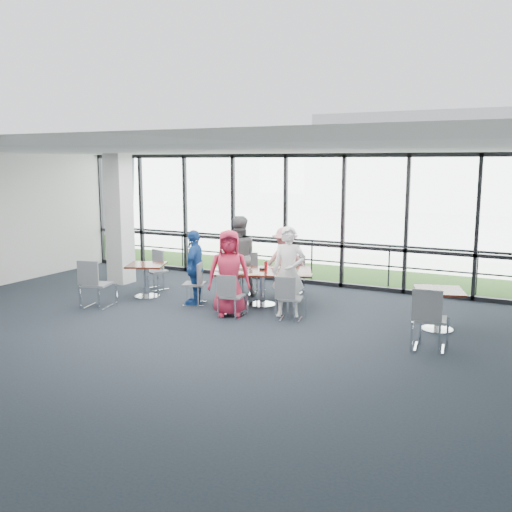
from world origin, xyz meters
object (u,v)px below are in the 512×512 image
at_px(structural_column, 119,219).
at_px(chair_main_end, 194,284).
at_px(chair_main_nl, 233,296).
at_px(chair_spare_lb, 156,271).
at_px(diner_far_left, 238,256).
at_px(diner_far_right, 285,262).
at_px(chair_main_fr, 292,276).
at_px(diner_near_left, 229,273).
at_px(chair_main_fl, 241,274).
at_px(diner_near_right, 289,272).
at_px(chair_spare_r, 431,319).
at_px(chair_main_nr, 291,298).
at_px(chair_spare_la, 98,284).
at_px(side_table_right, 439,296).
at_px(main_table, 262,276).
at_px(diner_end, 195,267).
at_px(side_table_left, 146,270).

height_order(structural_column, chair_main_end, structural_column).
relative_size(chair_main_nl, chair_spare_lb, 0.93).
bearing_deg(diner_far_left, diner_far_right, 174.02).
height_order(diner_far_right, chair_main_fr, diner_far_right).
distance_m(diner_near_left, chair_main_nl, 0.46).
bearing_deg(diner_far_left, chair_main_fl, -123.52).
distance_m(diner_near_right, chair_spare_lb, 3.83).
relative_size(structural_column, chair_spare_r, 3.20).
distance_m(diner_far_left, chair_main_nr, 2.34).
distance_m(structural_column, chair_main_nr, 5.44).
distance_m(chair_main_fr, chair_spare_lb, 3.24).
distance_m(chair_main_fl, chair_spare_la, 3.19).
distance_m(chair_main_nl, chair_main_end, 1.31).
height_order(diner_near_right, chair_main_fr, diner_near_right).
bearing_deg(side_table_right, main_table, 176.85).
height_order(diner_end, chair_main_end, diner_end).
xyz_separation_m(diner_far_right, chair_main_fl, (-0.93, -0.33, -0.32)).
relative_size(diner_near_right, chair_main_fr, 2.07).
bearing_deg(chair_main_fr, chair_main_nl, 75.34).
xyz_separation_m(chair_main_fr, chair_spare_la, (-3.11, -2.95, 0.06)).
height_order(side_table_right, diner_near_right, diner_near_right).
distance_m(chair_main_end, chair_spare_r, 5.05).
xyz_separation_m(diner_near_left, diner_end, (-1.09, 0.44, -0.05)).
height_order(diner_end, chair_main_nr, diner_end).
height_order(chair_main_fl, chair_spare_lb, chair_main_fl).
xyz_separation_m(main_table, diner_near_left, (-0.23, -1.02, 0.22)).
height_order(side_table_left, chair_spare_r, chair_spare_r).
height_order(side_table_left, diner_end, diner_end).
xyz_separation_m(diner_far_right, chair_main_nl, (-0.15, -2.14, -0.36)).
bearing_deg(chair_main_end, diner_far_left, 138.97).
distance_m(chair_spare_lb, chair_spare_r, 6.77).
bearing_deg(chair_main_end, diner_end, 169.20).
height_order(side_table_right, chair_spare_r, chair_spare_r).
xyz_separation_m(diner_far_left, diner_end, (-0.43, -1.12, -0.11)).
relative_size(side_table_right, diner_far_left, 0.57).
xyz_separation_m(side_table_left, chair_spare_lb, (-0.28, 0.69, -0.17)).
xyz_separation_m(chair_main_end, chair_spare_lb, (-1.60, 0.79, 0.00)).
xyz_separation_m(side_table_right, chair_spare_r, (0.07, -1.16, -0.13)).
bearing_deg(chair_main_nl, main_table, 75.29).
bearing_deg(chair_main_nr, side_table_left, 162.34).
distance_m(structural_column, main_table, 4.31).
bearing_deg(diner_near_left, side_table_right, -18.33).
height_order(side_table_left, chair_main_nr, chair_main_nr).
distance_m(structural_column, chair_main_nl, 4.53).
height_order(diner_near_left, diner_far_left, diner_far_left).
height_order(diner_end, chair_spare_la, diner_end).
distance_m(side_table_left, chair_main_end, 1.34).
bearing_deg(chair_main_nr, chair_main_fr, 99.21).
xyz_separation_m(chair_main_fr, chair_spare_lb, (-3.06, -1.05, 0.02)).
relative_size(chair_main_end, chair_spare_la, 0.91).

